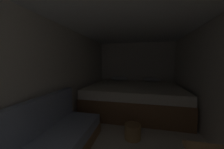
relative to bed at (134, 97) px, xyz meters
The scene contains 7 objects.
ground_plane 1.48m from the bed, 90.00° to the right, with size 7.00×7.00×0.00m, color beige.
wall_back 1.27m from the bed, 90.00° to the left, with size 2.70×0.05×2.05m, color beige.
wall_left 2.07m from the bed, 132.65° to the right, with size 0.05×5.00×2.05m, color beige.
wall_right 2.07m from the bed, 47.35° to the right, with size 0.05×5.00×2.05m, color beige.
ceiling_slab 2.24m from the bed, 90.00° to the right, with size 2.70×5.00×0.05m, color white.
bed is the anchor object (origin of this frame).
wicker_basket 1.47m from the bed, 87.44° to the right, with size 0.29×0.29×0.25m.
Camera 1 is at (0.19, -0.25, 1.35)m, focal length 20.29 mm.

